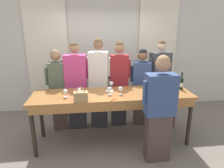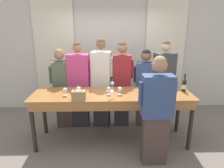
# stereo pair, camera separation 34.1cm
# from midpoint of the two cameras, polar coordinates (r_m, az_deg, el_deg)

# --- Properties ---
(ground_plane) EXTENTS (18.00, 18.00, 0.00)m
(ground_plane) POSITION_cam_midpoint_polar(r_m,az_deg,el_deg) (3.97, 2.58, -15.80)
(ground_plane) COLOR #70665B
(wall_back) EXTENTS (12.00, 0.06, 2.80)m
(wall_back) POSITION_cam_midpoint_polar(r_m,az_deg,el_deg) (5.08, 1.44, 8.46)
(wall_back) COLOR beige
(wall_back) RESTS_ON ground_plane
(curtain_panel_left) EXTENTS (0.98, 0.03, 2.69)m
(curtain_panel_left) POSITION_cam_midpoint_polar(r_m,az_deg,el_deg) (5.14, -13.99, 7.43)
(curtain_panel_left) COLOR #EFE5C6
(curtain_panel_left) RESTS_ON ground_plane
(curtain_panel_right) EXTENTS (0.98, 0.03, 2.69)m
(curtain_panel_right) POSITION_cam_midpoint_polar(r_m,az_deg,el_deg) (5.27, 16.53, 7.47)
(curtain_panel_right) COLOR #EFE5C6
(curtain_panel_right) RESTS_ON ground_plane
(tasting_bar) EXTENTS (2.83, 0.78, 0.95)m
(tasting_bar) POSITION_cam_midpoint_polar(r_m,az_deg,el_deg) (3.56, 2.80, -4.31)
(tasting_bar) COLOR #9E6633
(tasting_bar) RESTS_ON ground_plane
(wine_bottle) EXTENTS (0.08, 0.08, 0.33)m
(wine_bottle) POSITION_cam_midpoint_polar(r_m,az_deg,el_deg) (3.91, 22.30, -0.33)
(wine_bottle) COLOR black
(wine_bottle) RESTS_ON tasting_bar
(handbag) EXTENTS (0.22, 0.14, 0.24)m
(handbag) POSITION_cam_midpoint_polar(r_m,az_deg,el_deg) (3.24, -6.54, -3.21)
(handbag) COLOR #997A4C
(handbag) RESTS_ON tasting_bar
(wine_glass_front_left) EXTENTS (0.08, 0.08, 0.14)m
(wine_glass_front_left) POSITION_cam_midpoint_polar(r_m,az_deg,el_deg) (3.44, 16.63, -2.38)
(wine_glass_front_left) COLOR white
(wine_glass_front_left) RESTS_ON tasting_bar
(wine_glass_front_mid) EXTENTS (0.08, 0.08, 0.14)m
(wine_glass_front_mid) POSITION_cam_midpoint_polar(r_m,az_deg,el_deg) (3.49, -6.79, -1.51)
(wine_glass_front_mid) COLOR white
(wine_glass_front_mid) RESTS_ON tasting_bar
(wine_glass_front_right) EXTENTS (0.08, 0.08, 0.14)m
(wine_glass_front_right) POSITION_cam_midpoint_polar(r_m,az_deg,el_deg) (3.46, 1.88, -1.53)
(wine_glass_front_right) COLOR white
(wine_glass_front_right) RESTS_ON tasting_bar
(wine_glass_center_left) EXTENTS (0.08, 0.08, 0.14)m
(wine_glass_center_left) POSITION_cam_midpoint_polar(r_m,az_deg,el_deg) (3.80, 2.71, 0.13)
(wine_glass_center_left) COLOR white
(wine_glass_center_left) RESTS_ON tasting_bar
(wine_glass_center_mid) EXTENTS (0.08, 0.08, 0.14)m
(wine_glass_center_mid) POSITION_cam_midpoint_polar(r_m,az_deg,el_deg) (3.79, 17.73, -0.73)
(wine_glass_center_mid) COLOR white
(wine_glass_center_mid) RESTS_ON tasting_bar
(wine_glass_center_right) EXTENTS (0.08, 0.08, 0.14)m
(wine_glass_center_right) POSITION_cam_midpoint_polar(r_m,az_deg,el_deg) (3.47, -10.57, -1.78)
(wine_glass_center_right) COLOR white
(wine_glass_center_right) RESTS_ON tasting_bar
(wine_glass_back_left) EXTENTS (0.08, 0.08, 0.14)m
(wine_glass_back_left) POSITION_cam_midpoint_polar(r_m,az_deg,el_deg) (3.47, 5.05, -1.55)
(wine_glass_back_left) COLOR white
(wine_glass_back_left) RESTS_ON tasting_bar
(napkin) EXTENTS (0.15, 0.15, 0.00)m
(napkin) POSITION_cam_midpoint_polar(r_m,az_deg,el_deg) (3.68, 2.08, -1.97)
(napkin) COLOR white
(napkin) RESTS_ON tasting_bar
(pen) EXTENTS (0.10, 0.10, 0.01)m
(pen) POSITION_cam_midpoint_polar(r_m,az_deg,el_deg) (3.24, 2.56, -4.62)
(pen) COLOR maroon
(pen) RESTS_ON tasting_bar
(guest_olive_jacket) EXTENTS (0.46, 0.35, 1.67)m
(guest_olive_jacket) POSITION_cam_midpoint_polar(r_m,az_deg,el_deg) (4.24, -12.01, -1.20)
(guest_olive_jacket) COLOR #473833
(guest_olive_jacket) RESTS_ON ground_plane
(guest_pink_top) EXTENTS (0.54, 0.27, 1.81)m
(guest_pink_top) POSITION_cam_midpoint_polar(r_m,az_deg,el_deg) (4.17, -7.07, -0.39)
(guest_pink_top) COLOR #28282D
(guest_pink_top) RESTS_ON ground_plane
(guest_cream_sweater) EXTENTS (0.50, 0.34, 1.87)m
(guest_cream_sweater) POSITION_cam_midpoint_polar(r_m,az_deg,el_deg) (4.14, -0.66, 0.21)
(guest_cream_sweater) COLOR #28282D
(guest_cream_sweater) RESTS_ON ground_plane
(guest_striped_shirt) EXTENTS (0.48, 0.22, 1.81)m
(guest_striped_shirt) POSITION_cam_midpoint_polar(r_m,az_deg,el_deg) (4.16, 5.14, 0.29)
(guest_striped_shirt) COLOR #28282D
(guest_striped_shirt) RESTS_ON ground_plane
(guest_navy_coat) EXTENTS (0.48, 0.35, 1.66)m
(guest_navy_coat) POSITION_cam_midpoint_polar(r_m,az_deg,el_deg) (4.28, 11.57, -1.02)
(guest_navy_coat) COLOR #473833
(guest_navy_coat) RESTS_ON ground_plane
(guest_beige_cap) EXTENTS (0.52, 0.35, 1.82)m
(guest_beige_cap) POSITION_cam_midpoint_polar(r_m,az_deg,el_deg) (4.36, 16.59, -0.04)
(guest_beige_cap) COLOR #473833
(guest_beige_cap) RESTS_ON ground_plane
(host_pouring) EXTENTS (0.56, 0.25, 1.72)m
(host_pouring) POSITION_cam_midpoint_polar(r_m,az_deg,el_deg) (3.13, 15.66, -7.62)
(host_pouring) COLOR #473833
(host_pouring) RESTS_ON ground_plane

